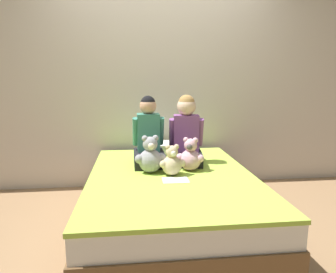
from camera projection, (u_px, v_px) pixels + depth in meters
ground_plane at (171, 224)px, 2.66m from camera, size 14.00×14.00×0.00m
wall_behind_bed at (160, 81)px, 3.49m from camera, size 8.00×0.06×2.50m
bed at (171, 199)px, 2.62m from camera, size 1.40×1.93×0.46m
child_on_left at (149, 137)px, 2.84m from camera, size 0.30×0.40×0.65m
child_on_right at (186, 134)px, 2.88m from camera, size 0.35×0.38×0.66m
teddy_bear_held_by_left_child at (150, 157)px, 2.60m from camera, size 0.27×0.21×0.33m
teddy_bear_held_by_right_child at (190, 157)px, 2.66m from camera, size 0.24×0.19×0.30m
teddy_bear_between_children at (172, 162)px, 2.53m from camera, size 0.22×0.17×0.27m
pillow_at_headboard at (163, 148)px, 3.33m from camera, size 0.45×0.31×0.11m
sign_card at (175, 180)px, 2.41m from camera, size 0.21×0.15×0.00m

